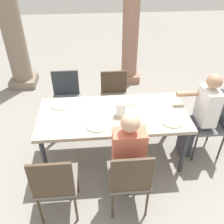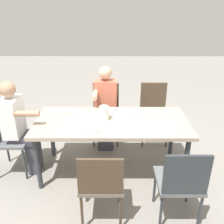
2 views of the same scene
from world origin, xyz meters
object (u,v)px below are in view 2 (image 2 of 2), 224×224
at_px(dining_table, 112,125).
at_px(chair_west_north, 181,181).
at_px(chair_head_east, 5,135).
at_px(chair_west_south, 154,109).
at_px(chair_mid_north, 101,182).
at_px(diner_man_white, 105,106).
at_px(plate_3, 60,112).
at_px(chair_mid_south, 106,109).
at_px(plate_1, 128,112).
at_px(plate_0, 171,129).
at_px(diner_woman_green, 19,126).
at_px(water_pitcher, 104,114).
at_px(plate_2, 90,130).

relative_size(dining_table, chair_west_north, 2.13).
relative_size(dining_table, chair_head_east, 2.07).
bearing_deg(chair_west_south, chair_west_north, 90.00).
distance_m(chair_mid_north, diner_man_white, 1.53).
bearing_deg(chair_west_north, diner_man_white, -62.95).
height_order(chair_west_north, plate_3, chair_west_north).
relative_size(chair_west_south, chair_head_east, 1.02).
bearing_deg(chair_mid_south, dining_table, 96.48).
height_order(chair_west_north, chair_west_south, chair_west_south).
bearing_deg(diner_man_white, chair_west_south, -165.83).
height_order(dining_table, plate_1, plate_1).
relative_size(plate_0, plate_3, 0.98).
bearing_deg(diner_woman_green, dining_table, -179.85).
bearing_deg(plate_1, diner_woman_green, 9.96).
distance_m(dining_table, diner_woman_green, 1.18).
bearing_deg(plate_3, plate_1, 179.88).
xyz_separation_m(diner_woman_green, plate_3, (-0.47, -0.25, 0.09)).
relative_size(dining_table, diner_woman_green, 1.52).
bearing_deg(water_pitcher, chair_mid_north, 89.65).
relative_size(chair_mid_south, plate_2, 4.05).
relative_size(chair_west_north, plate_3, 3.69).
relative_size(chair_mid_north, plate_3, 3.53).
relative_size(plate_0, plate_2, 1.03).
distance_m(chair_west_south, plate_3, 1.53).
bearing_deg(plate_1, diner_man_white, -53.36).
bearing_deg(chair_head_east, chair_mid_north, 146.32).
height_order(chair_west_north, chair_mid_south, chair_mid_south).
distance_m(chair_head_east, plate_3, 0.75).
bearing_deg(chair_head_east, plate_3, -160.19).
bearing_deg(plate_0, plate_2, 1.95).
bearing_deg(chair_mid_south, diner_woman_green, 38.71).
distance_m(dining_table, chair_head_east, 1.39).
distance_m(diner_woman_green, water_pitcher, 1.10).
height_order(chair_head_east, diner_woman_green, diner_woman_green).
distance_m(dining_table, plate_3, 0.75).
bearing_deg(chair_west_north, water_pitcher, -49.12).
height_order(chair_west_south, water_pitcher, chair_west_south).
xyz_separation_m(plate_0, plate_2, (0.94, 0.03, 0.00)).
relative_size(diner_woman_green, plate_3, 5.17).
bearing_deg(chair_west_south, chair_head_east, 22.74).
xyz_separation_m(chair_west_south, plate_1, (0.46, 0.62, 0.22)).
xyz_separation_m(chair_west_north, chair_mid_north, (0.77, -0.00, -0.01)).
xyz_separation_m(diner_woman_green, diner_man_white, (-1.07, -0.67, 0.01)).
distance_m(chair_west_north, diner_man_white, 1.72).
bearing_deg(chair_mid_south, plate_2, 82.22).
bearing_deg(chair_mid_south, chair_head_east, 33.89).
height_order(chair_west_south, plate_3, chair_west_south).
height_order(plate_0, plate_3, same).
bearing_deg(diner_woman_green, chair_west_south, -154.98).
bearing_deg(diner_woman_green, plate_3, -152.42).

